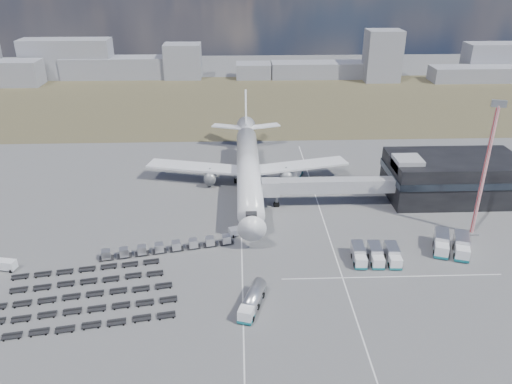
{
  "coord_description": "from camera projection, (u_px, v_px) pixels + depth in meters",
  "views": [
    {
      "loc": [
        -2.3,
        -81.43,
        52.5
      ],
      "look_at": [
        1.47,
        19.97,
        4.0
      ],
      "focal_mm": 35.0,
      "sensor_mm": 36.0,
      "label": 1
    }
  ],
  "objects": [
    {
      "name": "skyline",
      "position": [
        205.0,
        64.0,
        228.43
      ],
      "size": [
        322.31,
        25.32,
        22.4
      ],
      "color": "gray",
      "rests_on": "ground"
    },
    {
      "name": "lane_markings",
      "position": [
        301.0,
        246.0,
        99.17
      ],
      "size": [
        47.12,
        110.0,
        0.01
      ],
      "color": "silver",
      "rests_on": "ground"
    },
    {
      "name": "utility_van",
      "position": [
        6.0,
        265.0,
        91.33
      ],
      "size": [
        3.95,
        2.36,
        2.02
      ],
      "primitive_type": "cube",
      "rotation": [
        0.0,
        0.0,
        -0.2
      ],
      "color": "white",
      "rests_on": "ground"
    },
    {
      "name": "jet_bridge",
      "position": [
        319.0,
        186.0,
        112.91
      ],
      "size": [
        30.3,
        3.8,
        7.05
      ],
      "color": "#939399",
      "rests_on": "ground"
    },
    {
      "name": "uld_row",
      "position": [
        168.0,
        247.0,
        96.95
      ],
      "size": [
        25.64,
        6.98,
        1.75
      ],
      "rotation": [
        0.0,
        0.0,
        0.21
      ],
      "color": "black",
      "rests_on": "ground"
    },
    {
      "name": "service_trucks_far",
      "position": [
        451.0,
        244.0,
        96.69
      ],
      "size": [
        8.49,
        9.26,
        3.06
      ],
      "rotation": [
        0.0,
        0.0,
        -0.33
      ],
      "color": "white",
      "rests_on": "ground"
    },
    {
      "name": "grass_strip",
      "position": [
        244.0,
        102.0,
        195.31
      ],
      "size": [
        420.0,
        90.0,
        0.01
      ],
      "primitive_type": "cube",
      "color": "brown",
      "rests_on": "ground"
    },
    {
      "name": "catering_truck",
      "position": [
        295.0,
        172.0,
        128.67
      ],
      "size": [
        4.95,
        7.22,
        3.07
      ],
      "rotation": [
        0.0,
        0.0,
        -0.37
      ],
      "color": "white",
      "rests_on": "ground"
    },
    {
      "name": "fuel_tanker",
      "position": [
        252.0,
        300.0,
        81.27
      ],
      "size": [
        5.08,
        9.53,
        2.99
      ],
      "rotation": [
        0.0,
        0.0,
        -0.31
      ],
      "color": "white",
      "rests_on": "ground"
    },
    {
      "name": "pushback_tug",
      "position": [
        238.0,
        231.0,
        102.92
      ],
      "size": [
        3.99,
        2.96,
        1.57
      ],
      "primitive_type": "cube",
      "rotation": [
        0.0,
        0.0,
        0.3
      ],
      "color": "white",
      "rests_on": "ground"
    },
    {
      "name": "floodlight_mast",
      "position": [
        485.0,
        171.0,
        97.67
      ],
      "size": [
        2.69,
        2.18,
        28.26
      ],
      "rotation": [
        0.0,
        0.0,
        -0.34
      ],
      "color": "red",
      "rests_on": "ground"
    },
    {
      "name": "airliner",
      "position": [
        248.0,
        166.0,
        123.05
      ],
      "size": [
        51.59,
        64.53,
        17.62
      ],
      "color": "white",
      "rests_on": "ground"
    },
    {
      "name": "terminal",
      "position": [
        452.0,
        177.0,
        117.08
      ],
      "size": [
        30.4,
        16.4,
        11.0
      ],
      "color": "black",
      "rests_on": "ground"
    },
    {
      "name": "baggage_dollies",
      "position": [
        83.0,
        296.0,
        84.13
      ],
      "size": [
        32.07,
        22.49,
        0.69
      ],
      "rotation": [
        0.0,
        0.0,
        0.18
      ],
      "color": "black",
      "rests_on": "ground"
    },
    {
      "name": "ground",
      "position": [
        252.0,
        255.0,
        96.14
      ],
      "size": [
        420.0,
        420.0,
        0.0
      ],
      "primitive_type": "plane",
      "color": "#565659",
      "rests_on": "ground"
    },
    {
      "name": "service_trucks_near",
      "position": [
        376.0,
        255.0,
        93.72
      ],
      "size": [
        8.98,
        6.99,
        2.62
      ],
      "rotation": [
        0.0,
        0.0,
        -0.06
      ],
      "color": "white",
      "rests_on": "ground"
    }
  ]
}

